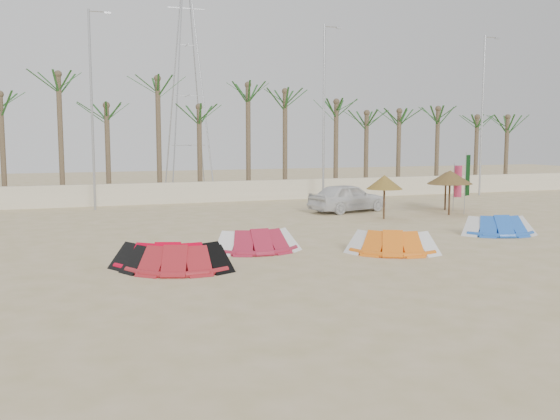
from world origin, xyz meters
name	(u,v)px	position (x,y,z in m)	size (l,w,h in m)	color
ground	(349,276)	(0.00, 0.00, 0.00)	(120.00, 120.00, 0.00)	beige
boundary_wall	(193,192)	(0.00, 22.00, 0.65)	(60.00, 0.30, 1.30)	beige
palm_line	(197,100)	(0.67, 23.50, 6.44)	(52.00, 4.00, 7.70)	brown
lamp_b	(92,106)	(-5.96, 20.00, 5.77)	(1.25, 0.14, 11.00)	#A5A8AD
lamp_c	(324,110)	(8.04, 20.00, 5.77)	(1.25, 0.14, 11.00)	#A5A8AD
lamp_d	(483,113)	(20.04, 20.00, 5.77)	(1.25, 0.14, 11.00)	#A5A8AD
pylon	(189,194)	(1.00, 28.00, 0.00)	(3.00, 3.00, 14.00)	#A5A8AD
kite_red_left	(168,253)	(-4.80, 3.18, 0.42)	(3.88, 2.47, 0.90)	red
kite_red_mid	(175,257)	(-4.70, 2.51, 0.42)	(3.58, 2.38, 0.90)	maroon
kite_red_right	(256,240)	(-1.37, 4.79, 0.42)	(3.07, 1.56, 0.90)	#A51E37
kite_orange	(388,241)	(2.95, 2.90, 0.42)	(3.59, 2.68, 0.90)	orange
kite_blue	(495,225)	(9.29, 5.04, 0.42)	(3.31, 2.20, 0.90)	blue
parasol_left	(384,182)	(7.36, 11.05, 1.85)	(1.83, 1.83, 2.20)	#4C331E
parasol_mid	(450,177)	(11.38, 11.29, 1.99)	(2.36, 2.36, 2.35)	#4C331E
parasol_right	(446,178)	(12.59, 13.38, 1.78)	(2.05, 2.05, 2.14)	#4C331E
flag_pink	(456,183)	(12.70, 12.55, 1.59)	(0.44, 0.19, 2.68)	#A5A8AD
flag_green	(468,177)	(12.49, 11.27, 1.97)	(0.44, 0.17, 3.33)	#A5A8AD
car	(348,198)	(6.98, 14.39, 0.78)	(1.85, 4.60, 1.57)	silver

